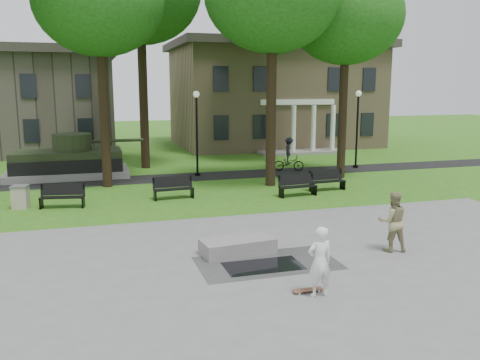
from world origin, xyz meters
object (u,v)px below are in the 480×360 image
object	(u,v)px
concrete_block	(238,246)
cyclist	(289,157)
park_bench_0	(62,195)
friend_watching	(393,221)
trash_bin	(20,197)
skateboarder	(320,262)

from	to	relation	value
concrete_block	cyclist	bearing A→B (deg)	62.44
concrete_block	park_bench_0	bearing A→B (deg)	124.40
friend_watching	trash_bin	xyz separation A→B (m)	(-11.59, 9.29, -0.47)
friend_watching	trash_bin	distance (m)	14.86
skateboarder	cyclist	world-z (taller)	cyclist
park_bench_0	trash_bin	world-z (taller)	park_bench_0
skateboarder	friend_watching	size ratio (longest dim) A/B	0.93
cyclist	park_bench_0	world-z (taller)	cyclist
skateboarder	friend_watching	bearing A→B (deg)	-148.60
concrete_block	skateboarder	bearing A→B (deg)	-74.73
cyclist	trash_bin	world-z (taller)	cyclist
cyclist	park_bench_0	distance (m)	13.95
skateboarder	park_bench_0	bearing A→B (deg)	-64.28
concrete_block	trash_bin	bearing A→B (deg)	130.57
skateboarder	friend_watching	world-z (taller)	friend_watching
concrete_block	park_bench_0	distance (m)	9.47
skateboarder	friend_watching	distance (m)	4.39
trash_bin	cyclist	bearing A→B (deg)	21.69
concrete_block	skateboarder	size ratio (longest dim) A/B	1.27
concrete_block	trash_bin	size ratio (longest dim) A/B	2.29
concrete_block	cyclist	size ratio (longest dim) A/B	1.10
cyclist	trash_bin	xyz separation A→B (m)	(-14.23, -5.66, -0.33)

